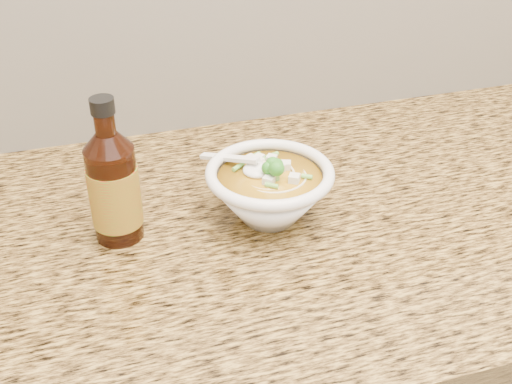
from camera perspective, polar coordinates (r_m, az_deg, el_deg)
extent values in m
cube|color=#A37F3B|center=(1.00, 10.92, -1.34)|extent=(4.00, 0.68, 0.04)
cylinder|color=white|center=(0.92, 1.19, -2.03)|extent=(0.07, 0.07, 0.01)
torus|color=white|center=(0.88, 1.24, 1.72)|extent=(0.18, 0.18, 0.02)
torus|color=beige|center=(0.89, 1.83, 1.42)|extent=(0.06, 0.06, 0.00)
torus|color=beige|center=(0.88, 0.95, 0.81)|extent=(0.12, 0.12, 0.00)
torus|color=beige|center=(0.89, 1.14, 1.16)|extent=(0.11, 0.11, 0.00)
torus|color=beige|center=(0.89, 1.34, 1.31)|extent=(0.09, 0.09, 0.00)
torus|color=beige|center=(0.90, 1.85, 1.49)|extent=(0.13, 0.13, 0.00)
torus|color=beige|center=(0.88, 0.39, 0.69)|extent=(0.10, 0.10, 0.00)
torus|color=beige|center=(0.90, 1.27, 1.03)|extent=(0.13, 0.13, 0.00)
torus|color=beige|center=(0.89, 1.87, 0.67)|extent=(0.10, 0.10, 0.00)
torus|color=beige|center=(0.89, 1.86, 0.45)|extent=(0.07, 0.07, 0.00)
cube|color=silver|center=(0.91, 2.61, 2.39)|extent=(0.02, 0.02, 0.01)
cube|color=silver|center=(0.90, 3.45, 2.02)|extent=(0.02, 0.02, 0.02)
cube|color=silver|center=(0.86, 3.14, 0.57)|extent=(0.02, 0.02, 0.02)
cube|color=silver|center=(0.88, 3.78, 1.30)|extent=(0.02, 0.02, 0.01)
cube|color=silver|center=(0.90, 1.16, 2.26)|extent=(0.02, 0.02, 0.01)
cube|color=silver|center=(0.86, 3.57, 0.63)|extent=(0.02, 0.02, 0.02)
cube|color=silver|center=(0.90, -0.28, 2.18)|extent=(0.02, 0.02, 0.01)
cube|color=silver|center=(0.92, 0.58, 2.77)|extent=(0.02, 0.02, 0.01)
ellipsoid|color=#196014|center=(0.87, 1.73, 2.08)|extent=(0.03, 0.03, 0.03)
cylinder|color=#72BB48|center=(0.91, 0.99, 2.47)|extent=(0.02, 0.02, 0.01)
cylinder|color=#72BB48|center=(0.91, 0.37, 2.68)|extent=(0.01, 0.02, 0.01)
cylinder|color=#72BB48|center=(0.87, 1.83, 0.82)|extent=(0.01, 0.02, 0.01)
cylinder|color=#72BB48|center=(0.90, -1.76, 2.10)|extent=(0.02, 0.01, 0.01)
cylinder|color=#72BB48|center=(0.93, 1.16, 3.12)|extent=(0.02, 0.01, 0.01)
cylinder|color=#72BB48|center=(0.91, 0.95, 2.70)|extent=(0.01, 0.02, 0.01)
ellipsoid|color=white|center=(0.89, 0.11, 1.97)|extent=(0.04, 0.04, 0.01)
cube|color=white|center=(0.91, -2.39, 3.04)|extent=(0.07, 0.08, 0.03)
cylinder|color=#331206|center=(0.87, -12.45, -0.15)|extent=(0.09, 0.09, 0.14)
cylinder|color=#331206|center=(0.82, -13.31, 5.96)|extent=(0.03, 0.03, 0.03)
cylinder|color=black|center=(0.81, -13.52, 7.47)|extent=(0.04, 0.04, 0.02)
cylinder|color=red|center=(0.87, -12.43, -0.30)|extent=(0.09, 0.09, 0.08)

